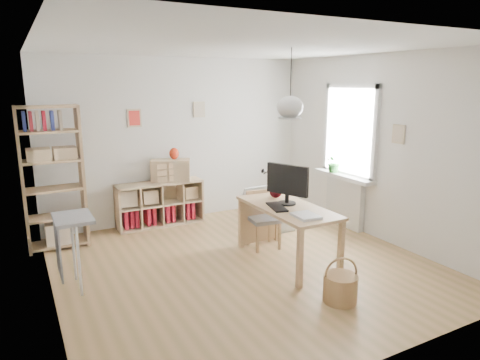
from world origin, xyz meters
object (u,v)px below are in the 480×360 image
desk (287,213)px  chair (262,215)px  storage_chest (269,216)px  monitor (287,182)px  drawer_chest (171,170)px  tall_bookshelf (52,172)px  cube_shelf (158,207)px

desk → chair: (-0.01, 0.61, -0.20)m
storage_chest → chair: bearing=-131.6°
monitor → drawer_chest: (-0.85, 2.11, -0.14)m
chair → monitor: (0.05, -0.52, 0.59)m
tall_bookshelf → storage_chest: size_ratio=2.77×
desk → storage_chest: 1.33m
desk → monitor: 0.40m
cube_shelf → tall_bookshelf: 1.77m
cube_shelf → monitor: (1.07, -2.15, 0.74)m
cube_shelf → drawer_chest: (0.22, -0.04, 0.60)m
cube_shelf → drawer_chest: bearing=-10.5°
cube_shelf → storage_chest: size_ratio=1.94×
desk → drawer_chest: drawer_chest is taller
storage_chest → monitor: 1.42m
tall_bookshelf → drawer_chest: (1.79, 0.24, -0.19)m
chair → drawer_chest: size_ratio=1.29×
monitor → drawer_chest: bearing=88.3°
chair → monitor: bearing=-77.0°
desk → tall_bookshelf: 3.27m
monitor → desk: bearing=-141.8°
cube_shelf → chair: (1.01, -1.63, 0.16)m
storage_chest → drawer_chest: size_ratio=1.17×
cube_shelf → drawer_chest: 0.64m
desk → cube_shelf: (-1.02, 2.23, -0.36)m
cube_shelf → tall_bookshelf: (-1.56, -0.28, 0.79)m
chair → desk: bearing=-82.1°
desk → drawer_chest: 2.34m
storage_chest → drawer_chest: drawer_chest is taller
chair → tall_bookshelf: bearing=159.5°
storage_chest → tall_bookshelf: bearing=164.1°
storage_chest → monitor: (-0.42, -1.08, 0.83)m
tall_bookshelf → cube_shelf: bearing=10.2°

